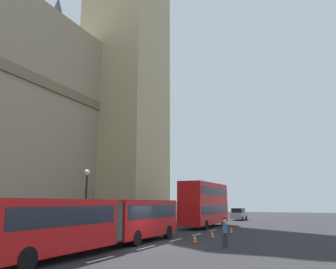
# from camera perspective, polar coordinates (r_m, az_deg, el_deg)

# --- Properties ---
(ground_plane) EXTENTS (160.00, 160.00, 0.00)m
(ground_plane) POSITION_cam_1_polar(r_m,az_deg,el_deg) (21.76, -2.92, -19.08)
(ground_plane) COLOR #262628
(lane_centre_marking) EXTENTS (34.40, 0.16, 0.01)m
(lane_centre_marking) POSITION_cam_1_polar(r_m,az_deg,el_deg) (23.16, -1.00, -18.64)
(lane_centre_marking) COLOR silver
(lane_centre_marking) RESTS_ON ground_plane
(articulated_bus) EXTENTS (16.45, 2.54, 2.90)m
(articulated_bus) POSITION_cam_1_polar(r_m,az_deg,el_deg) (20.55, -11.29, -14.41)
(articulated_bus) COLOR red
(articulated_bus) RESTS_ON ground_plane
(double_decker_bus) EXTENTS (10.61, 2.54, 4.90)m
(double_decker_bus) POSITION_cam_1_polar(r_m,az_deg,el_deg) (38.00, 6.54, -11.85)
(double_decker_bus) COLOR red
(double_decker_bus) RESTS_ON ground_plane
(sedan_lead) EXTENTS (4.40, 1.86, 1.85)m
(sedan_lead) POSITION_cam_1_polar(r_m,az_deg,el_deg) (53.88, 12.35, -13.56)
(sedan_lead) COLOR gray
(sedan_lead) RESTS_ON ground_plane
(traffic_cone_west) EXTENTS (0.36, 0.36, 0.58)m
(traffic_cone_west) POSITION_cam_1_polar(r_m,az_deg,el_deg) (23.35, 4.75, -17.86)
(traffic_cone_west) COLOR black
(traffic_cone_west) RESTS_ON ground_plane
(traffic_cone_middle) EXTENTS (0.36, 0.36, 0.58)m
(traffic_cone_middle) POSITION_cam_1_polar(r_m,az_deg,el_deg) (26.58, 7.81, -17.07)
(traffic_cone_middle) COLOR black
(traffic_cone_middle) RESTS_ON ground_plane
(traffic_cone_east) EXTENTS (0.36, 0.36, 0.58)m
(traffic_cone_east) POSITION_cam_1_polar(r_m,az_deg,el_deg) (31.13, 11.08, -16.19)
(traffic_cone_east) COLOR black
(traffic_cone_east) RESTS_ON ground_plane
(street_lamp) EXTENTS (0.44, 0.44, 5.27)m
(street_lamp) POSITION_cam_1_polar(r_m,az_deg,el_deg) (26.32, -14.27, -10.82)
(street_lamp) COLOR black
(street_lamp) RESTS_ON ground_plane
(pedestrian_near_cones) EXTENTS (0.46, 0.36, 1.69)m
(pedestrian_near_cones) POSITION_cam_1_polar(r_m,az_deg,el_deg) (21.39, 10.01, -16.59)
(pedestrian_near_cones) COLOR #333333
(pedestrian_near_cones) RESTS_ON ground_plane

